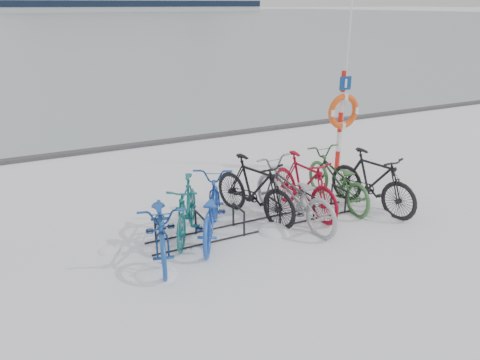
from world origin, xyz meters
TOP-DOWN VIEW (x-y plane):
  - ground at (0.00, 0.00)m, footprint 900.00×900.00m
  - ice_sheet at (0.00, 155.00)m, footprint 400.00×298.00m
  - quay_edge at (0.00, 5.90)m, footprint 400.00×0.25m
  - bike_rack at (0.00, 0.00)m, footprint 4.00×0.48m
  - lifebuoy_station at (3.20, 1.83)m, footprint 0.82×0.23m
  - bike_0 at (-1.80, -0.21)m, footprint 1.18×2.13m
  - bike_1 at (-1.23, 0.25)m, footprint 1.29×1.77m
  - bike_2 at (-0.87, 0.05)m, footprint 1.58×2.12m
  - bike_3 at (0.14, 0.38)m, footprint 1.17×2.08m
  - bike_4 at (0.69, -0.11)m, footprint 1.08×2.29m
  - bike_5 at (1.12, 0.20)m, footprint 0.75×1.99m
  - bike_6 at (1.94, 0.27)m, footprint 0.82×2.11m
  - bike_7 at (2.39, -0.25)m, footprint 1.00×2.05m
  - snow_drifts at (0.31, -0.27)m, footprint 5.71×1.79m

SIDE VIEW (x-z plane):
  - ground at x=0.00m, z-range 0.00..0.00m
  - snow_drifts at x=0.31m, z-range -0.11..0.11m
  - ice_sheet at x=0.00m, z-range 0.00..0.02m
  - quay_edge at x=0.00m, z-range 0.00..0.10m
  - bike_rack at x=0.00m, z-range -0.05..0.41m
  - bike_1 at x=-1.23m, z-range 0.00..1.05m
  - bike_0 at x=-1.80m, z-range 0.00..1.06m
  - bike_2 at x=-0.87m, z-range 0.00..1.06m
  - bike_6 at x=1.94m, z-range 0.00..1.09m
  - bike_4 at x=0.69m, z-range 0.00..1.16m
  - bike_5 at x=1.12m, z-range 0.00..1.17m
  - bike_7 at x=2.39m, z-range 0.00..1.19m
  - bike_3 at x=0.14m, z-range 0.00..1.20m
  - lifebuoy_station at x=3.20m, z-range -0.70..3.57m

